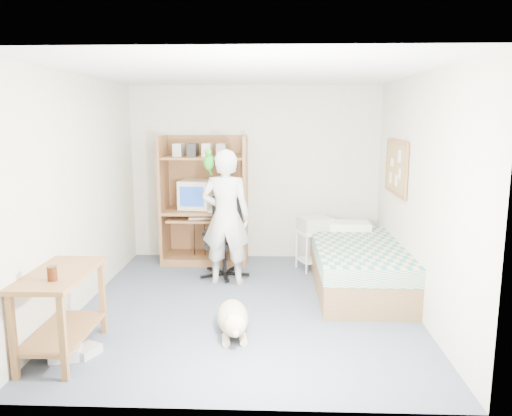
# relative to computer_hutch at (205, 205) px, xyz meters

# --- Properties ---
(floor) EXTENTS (4.00, 4.00, 0.00)m
(floor) POSITION_rel_computer_hutch_xyz_m (0.70, -1.74, -0.82)
(floor) COLOR #4E5769
(floor) RESTS_ON ground
(wall_back) EXTENTS (3.60, 0.02, 2.50)m
(wall_back) POSITION_rel_computer_hutch_xyz_m (0.70, 0.26, 0.43)
(wall_back) COLOR beige
(wall_back) RESTS_ON floor
(wall_right) EXTENTS (0.02, 4.00, 2.50)m
(wall_right) POSITION_rel_computer_hutch_xyz_m (2.50, -1.74, 0.43)
(wall_right) COLOR beige
(wall_right) RESTS_ON floor
(wall_left) EXTENTS (0.02, 4.00, 2.50)m
(wall_left) POSITION_rel_computer_hutch_xyz_m (-1.10, -1.74, 0.43)
(wall_left) COLOR beige
(wall_left) RESTS_ON floor
(ceiling) EXTENTS (3.60, 4.00, 0.02)m
(ceiling) POSITION_rel_computer_hutch_xyz_m (0.70, -1.74, 1.68)
(ceiling) COLOR white
(ceiling) RESTS_ON wall_back
(computer_hutch) EXTENTS (1.20, 0.63, 1.80)m
(computer_hutch) POSITION_rel_computer_hutch_xyz_m (0.00, 0.00, 0.00)
(computer_hutch) COLOR brown
(computer_hutch) RESTS_ON floor
(bed) EXTENTS (1.02, 2.02, 0.66)m
(bed) POSITION_rel_computer_hutch_xyz_m (2.00, -1.12, -0.53)
(bed) COLOR brown
(bed) RESTS_ON floor
(side_desk) EXTENTS (0.50, 1.00, 0.75)m
(side_desk) POSITION_rel_computer_hutch_xyz_m (-0.85, -2.94, -0.33)
(side_desk) COLOR brown
(side_desk) RESTS_ON floor
(corkboard) EXTENTS (0.04, 0.94, 0.66)m
(corkboard) POSITION_rel_computer_hutch_xyz_m (2.47, -0.84, 0.63)
(corkboard) COLOR olive
(corkboard) RESTS_ON wall_right
(office_chair) EXTENTS (0.57, 0.57, 1.01)m
(office_chair) POSITION_rel_computer_hutch_xyz_m (0.35, -0.66, -0.46)
(office_chair) COLOR black
(office_chair) RESTS_ON floor
(person) EXTENTS (0.65, 0.47, 1.68)m
(person) POSITION_rel_computer_hutch_xyz_m (0.39, -0.97, 0.02)
(person) COLOR silver
(person) RESTS_ON floor
(parrot) EXTENTS (0.12, 0.22, 0.34)m
(parrot) POSITION_rel_computer_hutch_xyz_m (0.19, -0.95, 0.72)
(parrot) COLOR #127E18
(parrot) RESTS_ON person
(dog) EXTENTS (0.39, 0.94, 0.35)m
(dog) POSITION_rel_computer_hutch_xyz_m (0.60, -2.47, -0.67)
(dog) COLOR tan
(dog) RESTS_ON floor
(printer_cart) EXTENTS (0.56, 0.51, 0.54)m
(printer_cart) POSITION_rel_computer_hutch_xyz_m (1.54, -0.35, -0.46)
(printer_cart) COLOR white
(printer_cart) RESTS_ON floor
(printer) EXTENTS (0.51, 0.46, 0.18)m
(printer) POSITION_rel_computer_hutch_xyz_m (1.54, -0.35, -0.19)
(printer) COLOR #BBBAB5
(printer) RESTS_ON printer_cart
(crt_monitor) EXTENTS (0.49, 0.50, 0.41)m
(crt_monitor) POSITION_rel_computer_hutch_xyz_m (-0.12, 0.01, 0.15)
(crt_monitor) COLOR beige
(crt_monitor) RESTS_ON computer_hutch
(keyboard) EXTENTS (0.47, 0.22, 0.03)m
(keyboard) POSITION_rel_computer_hutch_xyz_m (0.02, -0.16, -0.15)
(keyboard) COLOR beige
(keyboard) RESTS_ON computer_hutch
(pencil_cup) EXTENTS (0.08, 0.08, 0.12)m
(pencil_cup) POSITION_rel_computer_hutch_xyz_m (0.32, -0.09, -0.00)
(pencil_cup) COLOR gold
(pencil_cup) RESTS_ON computer_hutch
(drink_glass) EXTENTS (0.08, 0.08, 0.12)m
(drink_glass) POSITION_rel_computer_hutch_xyz_m (-0.80, -3.17, -0.01)
(drink_glass) COLOR #3B1A09
(drink_glass) RESTS_ON side_desk
(floor_box_a) EXTENTS (0.28, 0.25, 0.10)m
(floor_box_a) POSITION_rel_computer_hutch_xyz_m (-0.80, -3.03, -0.77)
(floor_box_a) COLOR white
(floor_box_a) RESTS_ON floor
(floor_box_b) EXTENTS (0.26, 0.28, 0.08)m
(floor_box_b) POSITION_rel_computer_hutch_xyz_m (-0.65, -2.96, -0.78)
(floor_box_b) COLOR #B4B4AF
(floor_box_b) RESTS_ON floor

